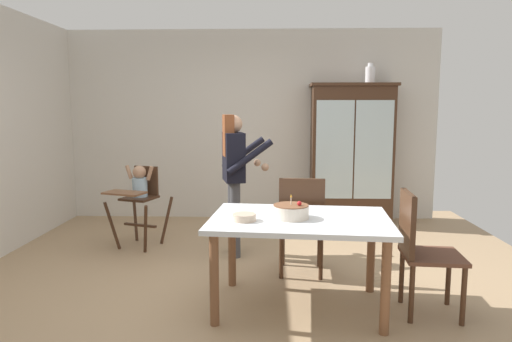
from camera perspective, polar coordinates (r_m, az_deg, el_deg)
The scene contains 11 objects.
ground_plane at distance 4.32m, azimuth -2.35°, elevation -13.86°, with size 6.24×6.24×0.00m, color tan.
wall_back at distance 6.65m, azimuth -0.72°, elevation 5.68°, with size 5.32×0.06×2.70m, color beige.
china_cabinet at distance 6.50m, azimuth 11.76°, elevation 2.13°, with size 1.16×0.48×1.93m.
ceramic_vase at distance 6.53m, azimuth 14.02°, elevation 11.58°, with size 0.13×0.13×0.27m.
high_chair_with_toddler at distance 5.43m, azimuth -14.32°, elevation -2.43°, with size 0.72×0.80×0.95m.
adult_person at distance 4.91m, azimuth -2.71°, elevation 0.46°, with size 0.59×0.57×1.53m.
dining_table at distance 3.67m, azimuth 5.47°, elevation -7.22°, with size 1.48×1.07×0.74m.
birthday_cake at distance 3.61m, azimuth 4.37°, elevation -5.03°, with size 0.28×0.28×0.19m.
serving_bowl at distance 3.53m, azimuth -1.46°, elevation -5.77°, with size 0.18×0.18×0.06m, color #C6AD93.
dining_chair_far_side at distance 4.37m, azimuth 5.68°, elevation -5.99°, with size 0.47×0.47×0.96m.
dining_chair_right_end at distance 3.79m, azimuth 19.66°, elevation -8.56°, with size 0.47×0.47×0.96m.
Camera 1 is at (0.31, -4.01, 1.59)m, focal length 32.16 mm.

